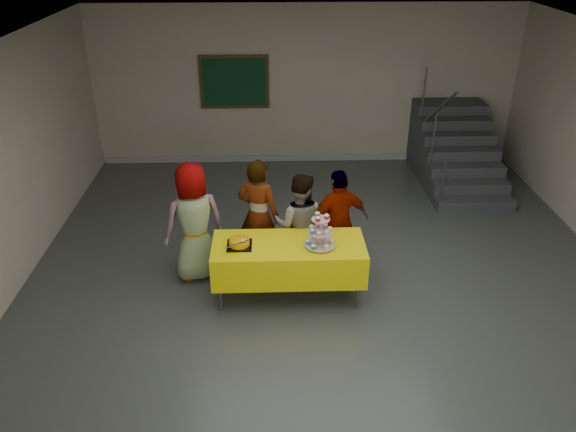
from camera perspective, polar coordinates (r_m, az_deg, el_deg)
name	(u,v)px	position (r m, az deg, el deg)	size (l,w,h in m)	color
room_shell	(336,151)	(5.96, 4.94, 6.61)	(10.00, 10.04, 3.02)	#4C514C
bake_table	(289,259)	(6.99, 0.06, -4.35)	(1.88, 0.78, 0.77)	#595960
cupcake_stand	(320,234)	(6.75, 3.30, -1.82)	(0.38, 0.38, 0.44)	silver
bear_cake	(239,242)	(6.83, -4.97, -2.63)	(0.32, 0.36, 0.12)	black
schoolchild_a	(194,222)	(7.38, -9.51, -0.64)	(0.79, 0.52, 1.62)	slate
schoolchild_b	(258,215)	(7.50, -3.02, 0.10)	(0.58, 0.38, 1.59)	slate
schoolchild_c	(299,225)	(7.41, 1.16, -0.87)	(0.70, 0.54, 1.44)	#5D5C66
schoolchild_d	(339,222)	(7.46, 5.16, -0.61)	(0.86, 0.36, 1.48)	slate
staircase	(453,152)	(10.89, 16.45, 6.30)	(1.30, 2.40, 2.04)	#424447
noticeboard	(234,82)	(10.82, -5.47, 13.38)	(1.30, 0.05, 1.00)	#472B16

